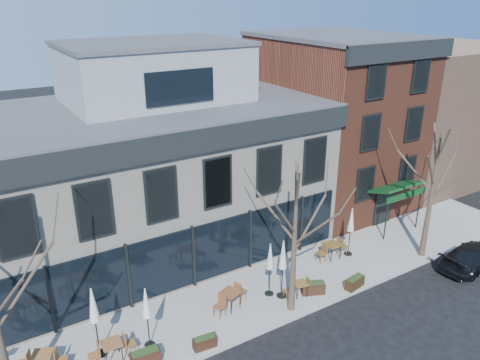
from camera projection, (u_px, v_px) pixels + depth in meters
ground at (194, 289)px, 23.00m from camera, size 120.00×120.00×0.00m
sidewalk_front at (273, 289)px, 22.86m from camera, size 33.50×4.70×0.15m
corner_building at (150, 168)px, 25.28m from camera, size 18.39×10.39×11.10m
red_brick_building at (333, 120)px, 31.17m from camera, size 8.20×11.78×11.18m
bg_building at (418, 109)px, 37.08m from camera, size 12.00×12.00×10.00m
tree_mid at (295, 238)px, 19.97m from camera, size 3.50×3.55×7.04m
tree_right at (432, 190)px, 24.27m from camera, size 3.72×3.77×7.48m
parked_sedan at (472, 256)px, 24.64m from camera, size 4.55×2.19×1.28m
cafe_set_0 at (43, 360)px, 17.64m from camera, size 1.85×1.18×0.96m
cafe_set_1 at (112, 349)px, 18.19m from camera, size 1.89×0.79×0.99m
cafe_set_3 at (230, 298)px, 21.18m from camera, size 2.03×1.12×1.05m
cafe_set_4 at (300, 288)px, 22.10m from camera, size 1.66×0.76×0.85m
cafe_set_5 at (332, 249)px, 25.22m from camera, size 1.97×0.80×1.04m
umbrella_0 at (94, 309)px, 17.82m from camera, size 0.50×0.50×3.12m
umbrella_1 at (146, 306)px, 18.38m from camera, size 0.44×0.44×2.76m
umbrella_2 at (270, 259)px, 21.64m from camera, size 0.44×0.44×2.74m
umbrella_3 at (283, 258)px, 21.41m from camera, size 0.48×0.48×3.01m
umbrella_4 at (351, 222)px, 25.02m from camera, size 0.45×0.45×2.81m
planter_0 at (145, 357)px, 18.04m from camera, size 1.18×0.54×0.64m
planter_1 at (205, 342)px, 18.90m from camera, size 0.98×0.48×0.53m
planter_2 at (313, 288)px, 22.31m from camera, size 1.20×0.86×0.62m
planter_3 at (355, 282)px, 22.76m from camera, size 1.11×0.59×0.59m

